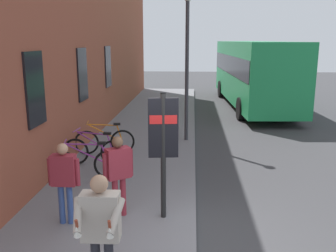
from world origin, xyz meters
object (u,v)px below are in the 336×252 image
pedestrian_by_facade (64,175)px  city_bus (253,70)px  pedestrian_crossing_street (118,168)px  tourist_with_hotdogs (100,224)px  bicycle_beside_lamp (87,164)px  bicycle_end_of_row (105,141)px  bicycle_by_door (95,151)px  transit_info_sign (163,136)px  street_lamp (187,54)px

pedestrian_by_facade → city_bus: bearing=-21.9°
pedestrian_by_facade → pedestrian_crossing_street: bearing=-69.1°
tourist_with_hotdogs → bicycle_beside_lamp: bearing=18.4°
bicycle_end_of_row → bicycle_beside_lamp: bearing=-178.7°
bicycle_by_door → pedestrian_by_facade: (-3.26, -0.32, 0.55)m
bicycle_end_of_row → pedestrian_by_facade: 4.33m
bicycle_beside_lamp → bicycle_end_of_row: size_ratio=1.00×
bicycle_end_of_row → pedestrian_by_facade: bearing=-176.2°
bicycle_end_of_row → city_bus: 10.82m
bicycle_end_of_row → transit_info_sign: (-3.92, -2.05, 1.21)m
city_bus → tourist_with_hotdogs: city_bus is taller
transit_info_sign → street_lamp: 5.85m
pedestrian_crossing_street → tourist_with_hotdogs: size_ratio=0.93×
city_bus → pedestrian_by_facade: bearing=158.1°
bicycle_beside_lamp → pedestrian_by_facade: 2.29m
bicycle_end_of_row → street_lamp: bearing=-53.1°
bicycle_by_door → city_bus: bearing=-29.4°
city_bus → transit_info_sign: bearing=164.5°
pedestrian_crossing_street → pedestrian_by_facade: size_ratio=1.03×
bicycle_beside_lamp → bicycle_by_door: 1.05m
city_bus → tourist_with_hotdogs: bearing=164.6°
city_bus → street_lamp: street_lamp is taller
pedestrian_crossing_street → street_lamp: (5.72, -1.17, 1.89)m
bicycle_end_of_row → tourist_with_hotdogs: size_ratio=1.04×
bicycle_end_of_row → pedestrian_by_facade: size_ratio=1.15×
pedestrian_by_facade → bicycle_beside_lamp: bearing=6.1°
bicycle_beside_lamp → transit_info_sign: (-1.85, -2.00, 1.21)m
bicycle_end_of_row → transit_info_sign: size_ratio=0.73×
pedestrian_crossing_street → street_lamp: street_lamp is taller
bicycle_beside_lamp → transit_info_sign: 2.98m
pedestrian_crossing_street → tourist_with_hotdogs: (-2.32, -0.24, 0.08)m
bicycle_beside_lamp → bicycle_end_of_row: 2.08m
pedestrian_by_facade → street_lamp: bearing=-19.0°
city_bus → pedestrian_crossing_street: bearing=161.1°
bicycle_beside_lamp → pedestrian_crossing_street: 2.26m
transit_info_sign → bicycle_by_door: bearing=35.7°
transit_info_sign → city_bus: 13.53m
bicycle_end_of_row → street_lamp: street_lamp is taller
bicycle_by_door → bicycle_end_of_row: 1.03m
bicycle_by_door → pedestrian_by_facade: size_ratio=1.15×
transit_info_sign → city_bus: size_ratio=0.23×
bicycle_beside_lamp → city_bus: bearing=-26.7°
bicycle_beside_lamp → city_bus: (11.19, -5.62, 1.41)m
city_bus → pedestrian_crossing_street: 13.82m
bicycle_end_of_row → pedestrian_crossing_street: bearing=-163.0°
bicycle_by_door → street_lamp: size_ratio=0.37×
transit_info_sign → pedestrian_by_facade: 1.92m
city_bus → tourist_with_hotdogs: 15.95m
tourist_with_hotdogs → city_bus: bearing=-15.4°
bicycle_by_door → city_bus: city_bus is taller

